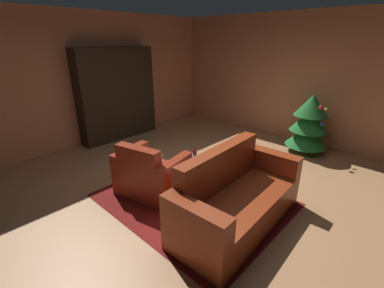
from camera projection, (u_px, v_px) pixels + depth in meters
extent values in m
plane|color=#B47D52|center=(205.00, 185.00, 4.33)|extent=(7.65, 7.65, 0.00)
cube|color=#CE7E56|center=(296.00, 79.00, 5.90)|extent=(6.49, 0.06, 2.79)
cube|color=#CE7E56|center=(97.00, 79.00, 5.86)|extent=(0.06, 6.22, 2.79)
cube|color=maroon|center=(193.00, 199.00, 3.93)|extent=(2.55, 2.06, 0.01)
cube|color=black|center=(121.00, 95.00, 5.96)|extent=(0.03, 1.84, 2.07)
cube|color=black|center=(148.00, 89.00, 6.68)|extent=(0.36, 0.02, 2.07)
cube|color=black|center=(79.00, 101.00, 5.46)|extent=(0.36, 0.02, 2.07)
cube|color=black|center=(121.00, 136.00, 6.45)|extent=(0.34, 1.79, 0.03)
cube|color=black|center=(120.00, 123.00, 6.32)|extent=(0.34, 1.79, 0.03)
cube|color=black|center=(119.00, 109.00, 6.20)|extent=(0.34, 1.79, 0.02)
cube|color=black|center=(117.00, 94.00, 6.07)|extent=(0.34, 1.79, 0.02)
cube|color=black|center=(115.00, 79.00, 5.94)|extent=(0.34, 1.79, 0.02)
cube|color=black|center=(114.00, 64.00, 5.82)|extent=(0.34, 1.79, 0.02)
cube|color=black|center=(112.00, 47.00, 5.69)|extent=(0.34, 1.79, 0.03)
cube|color=black|center=(114.00, 96.00, 6.18)|extent=(0.05, 0.87, 0.54)
cube|color=black|center=(115.00, 96.00, 6.16)|extent=(0.03, 0.90, 0.57)
cube|color=#ACB18D|center=(148.00, 123.00, 7.02)|extent=(0.22, 0.03, 0.25)
cube|color=red|center=(146.00, 124.00, 7.02)|extent=(0.17, 0.04, 0.20)
cube|color=gold|center=(144.00, 123.00, 6.98)|extent=(0.17, 0.03, 0.24)
cube|color=gold|center=(145.00, 125.00, 6.93)|extent=(0.27, 0.03, 0.20)
cube|color=#407333|center=(143.00, 124.00, 6.91)|extent=(0.21, 0.05, 0.26)
cube|color=#403324|center=(147.00, 112.00, 6.89)|extent=(0.27, 0.03, 0.18)
cube|color=red|center=(146.00, 111.00, 6.87)|extent=(0.21, 0.03, 0.22)
cube|color=teal|center=(144.00, 111.00, 6.85)|extent=(0.19, 0.05, 0.22)
cube|color=#2D863D|center=(143.00, 111.00, 6.80)|extent=(0.22, 0.03, 0.27)
cube|color=#418544|center=(142.00, 112.00, 6.78)|extent=(0.23, 0.04, 0.21)
cube|color=#864595|center=(140.00, 113.00, 6.77)|extent=(0.20, 0.04, 0.18)
cube|color=#13699B|center=(139.00, 112.00, 6.72)|extent=(0.22, 0.03, 0.23)
cube|color=navy|center=(137.00, 112.00, 6.67)|extent=(0.25, 0.05, 0.26)
cube|color=#2F7836|center=(143.00, 72.00, 6.51)|extent=(0.20, 0.04, 0.18)
cube|color=#41873F|center=(141.00, 71.00, 6.46)|extent=(0.22, 0.04, 0.22)
cube|color=gold|center=(140.00, 71.00, 6.41)|extent=(0.26, 0.04, 0.24)
cube|color=#408E35|center=(138.00, 72.00, 6.39)|extent=(0.25, 0.04, 0.20)
cube|color=#1E6C8E|center=(137.00, 71.00, 6.34)|extent=(0.26, 0.03, 0.25)
cube|color=gold|center=(135.00, 71.00, 6.35)|extent=(0.19, 0.03, 0.22)
cube|color=#1C5683|center=(134.00, 72.00, 6.30)|extent=(0.26, 0.04, 0.19)
cube|color=teal|center=(132.00, 71.00, 6.28)|extent=(0.21, 0.04, 0.24)
cube|color=navy|center=(131.00, 71.00, 6.23)|extent=(0.27, 0.03, 0.27)
cube|color=#2A7B35|center=(143.00, 55.00, 6.40)|extent=(0.19, 0.03, 0.25)
cube|color=#815598|center=(142.00, 57.00, 6.37)|extent=(0.22, 0.04, 0.20)
cube|color=brown|center=(140.00, 55.00, 6.34)|extent=(0.17, 0.03, 0.28)
cube|color=gold|center=(139.00, 55.00, 6.31)|extent=(0.19, 0.04, 0.28)
cube|color=teal|center=(138.00, 56.00, 6.27)|extent=(0.25, 0.03, 0.23)
cube|color=navy|center=(136.00, 56.00, 6.27)|extent=(0.17, 0.04, 0.25)
cube|color=orange|center=(135.00, 55.00, 6.21)|extent=(0.22, 0.03, 0.28)
cube|color=gold|center=(132.00, 57.00, 6.21)|extent=(0.17, 0.04, 0.19)
cube|color=#1B7290|center=(131.00, 56.00, 6.16)|extent=(0.19, 0.05, 0.23)
cube|color=maroon|center=(153.00, 180.00, 4.05)|extent=(0.85, 0.86, 0.41)
cube|color=maroon|center=(138.00, 162.00, 3.67)|extent=(0.72, 0.31, 0.45)
cube|color=maroon|center=(175.00, 180.00, 3.81)|extent=(0.30, 0.74, 0.65)
cube|color=maroon|center=(131.00, 167.00, 4.20)|extent=(0.30, 0.74, 0.65)
ellipsoid|color=beige|center=(155.00, 162.00, 4.00)|extent=(0.31, 0.24, 0.18)
sphere|color=beige|center=(158.00, 155.00, 4.09)|extent=(0.13, 0.13, 0.13)
cube|color=maroon|center=(239.00, 209.00, 3.36)|extent=(0.89, 1.57, 0.42)
cube|color=maroon|center=(220.00, 168.00, 3.37)|extent=(0.25, 1.54, 0.54)
cube|color=maroon|center=(195.00, 236.00, 2.69)|extent=(0.82, 0.24, 0.72)
cube|color=maroon|center=(270.00, 174.00, 3.91)|extent=(0.82, 0.24, 0.72)
cylinder|color=black|center=(205.00, 184.00, 3.89)|extent=(0.04, 0.04, 0.46)
cylinder|color=black|center=(198.00, 174.00, 4.20)|extent=(0.04, 0.04, 0.46)
cylinder|color=black|center=(180.00, 182.00, 3.95)|extent=(0.04, 0.04, 0.46)
cylinder|color=silver|center=(194.00, 166.00, 3.92)|extent=(0.77, 0.77, 0.02)
cube|color=#354992|center=(195.00, 164.00, 3.94)|extent=(0.16, 0.12, 0.02)
cube|color=#2B5290|center=(195.00, 163.00, 3.94)|extent=(0.20, 0.12, 0.02)
cube|color=#3D4993|center=(196.00, 161.00, 3.94)|extent=(0.22, 0.14, 0.02)
cube|color=#387754|center=(195.00, 160.00, 3.92)|extent=(0.21, 0.17, 0.02)
cube|color=navy|center=(196.00, 159.00, 3.92)|extent=(0.16, 0.15, 0.03)
cylinder|color=maroon|center=(195.00, 154.00, 4.08)|extent=(0.06, 0.06, 0.17)
cylinder|color=maroon|center=(195.00, 147.00, 4.04)|extent=(0.02, 0.02, 0.06)
cylinder|color=brown|center=(305.00, 148.00, 5.59)|extent=(0.08, 0.08, 0.14)
cone|color=#22702E|center=(307.00, 136.00, 5.48)|extent=(0.84, 0.84, 0.43)
cone|color=#22702E|center=(310.00, 121.00, 5.36)|extent=(0.75, 0.75, 0.43)
cone|color=#22702E|center=(312.00, 105.00, 5.24)|extent=(0.66, 0.66, 0.43)
sphere|color=red|center=(322.00, 120.00, 5.44)|extent=(0.06, 0.06, 0.06)
sphere|color=red|center=(311.00, 107.00, 5.51)|extent=(0.06, 0.06, 0.06)
sphere|color=red|center=(321.00, 108.00, 5.00)|extent=(0.08, 0.08, 0.08)
sphere|color=blue|center=(323.00, 134.00, 5.50)|extent=(0.06, 0.06, 0.06)
sphere|color=blue|center=(322.00, 124.00, 5.10)|extent=(0.07, 0.07, 0.07)
sphere|color=yellow|center=(326.00, 109.00, 5.09)|extent=(0.06, 0.06, 0.06)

